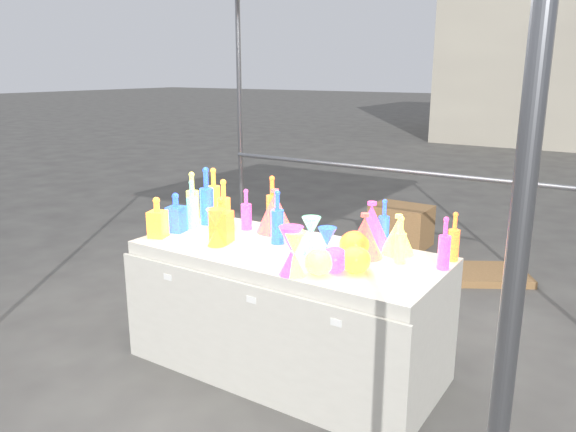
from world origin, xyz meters
The scene contains 32 objects.
ground centered at (0.00, 0.00, 0.00)m, with size 80.00×80.00×0.00m, color #65635D.
display_table centered at (0.00, -0.01, 0.37)m, with size 1.84×0.83×0.75m.
cardboard_box_closed centered at (-0.36, 2.68, 0.21)m, with size 0.57×0.42×0.42m, color #9F7447.
cardboard_box_flat centered at (0.60, 2.19, 0.03)m, with size 0.74×0.53×0.06m, color #9F7447.
bottle_0 centered at (-0.85, 0.35, 0.92)m, with size 0.09×0.09×0.35m, color red, non-canonical shape.
bottle_1 centered at (-0.76, 0.17, 0.94)m, with size 0.09×0.09×0.39m, color #1C9E5B, non-canonical shape.
bottle_2 centered at (-0.31, 0.30, 0.93)m, with size 0.08×0.08×0.36m, color #F9A91A, non-canonical shape.
bottle_3 centered at (-0.46, 0.21, 0.88)m, with size 0.07×0.07×0.27m, color #1B5F9F, non-canonical shape.
bottle_4 centered at (-0.85, 0.13, 0.93)m, with size 0.08×0.08×0.35m, color #157585, non-canonical shape.
bottle_5 centered at (-0.76, 0.03, 0.91)m, with size 0.07×0.07×0.32m, color #C7277C, non-canonical shape.
bottle_6 centered at (-0.58, 0.13, 0.92)m, with size 0.09×0.09×0.33m, color red, non-canonical shape.
bottle_7 centered at (-0.12, 0.06, 0.91)m, with size 0.08×0.08×0.33m, color #1C9E5B, non-canonical shape.
decanter_0 centered at (-0.81, -0.23, 0.88)m, with size 0.10×0.10×0.25m, color red, non-canonical shape.
decanter_1 centered at (-0.41, -0.10, 0.89)m, with size 0.12×0.12×0.28m, color #F9A91A, non-canonical shape.
decanter_2 centered at (-0.80, -0.08, 0.88)m, with size 0.10×0.10×0.26m, color #1C9E5B, non-canonical shape.
hourglass_0 centered at (-0.39, -0.17, 0.86)m, with size 0.11×0.11×0.22m, color #F9A91A, non-canonical shape.
hourglass_1 centered at (0.24, -0.34, 0.88)m, with size 0.13×0.13×0.25m, color #1B5F9F, non-canonical shape.
hourglass_2 centered at (0.26, -0.34, 0.86)m, with size 0.11×0.11×0.23m, color #157585, non-canonical shape.
hourglass_3 centered at (0.16, -0.01, 0.86)m, with size 0.11×0.11×0.22m, color #C7277C, non-canonical shape.
hourglass_5 centered at (0.31, -0.10, 0.85)m, with size 0.10×0.10×0.20m, color #1C9E5B, non-canonical shape.
globe_0 centered at (0.50, -0.14, 0.81)m, with size 0.15×0.15×0.12m, color red, non-canonical shape.
globe_1 centered at (0.36, -0.26, 0.81)m, with size 0.15×0.15×0.12m, color #157585, non-canonical shape.
globe_2 centered at (0.39, 0.07, 0.82)m, with size 0.17×0.17×0.14m, color #F9A91A, non-canonical shape.
globe_3 centered at (0.41, -0.19, 0.81)m, with size 0.15×0.15×0.12m, color #1B5F9F, non-canonical shape.
lampshade_0 centered at (-0.27, 0.26, 0.89)m, with size 0.24×0.24×0.28m, color gold, non-canonical shape.
lampshade_1 centered at (0.42, 0.12, 0.87)m, with size 0.21×0.21×0.25m, color gold, non-canonical shape.
lampshade_2 centered at (0.39, 0.28, 0.89)m, with size 0.24×0.24×0.28m, color #1B5F9F, non-canonical shape.
lampshade_3 centered at (0.56, 0.28, 0.86)m, with size 0.19×0.19×0.23m, color #157585, non-canonical shape.
bottle_8 centered at (0.44, 0.36, 0.89)m, with size 0.06×0.06×0.28m, color #1C9E5B, non-canonical shape.
bottle_9 centered at (0.86, 0.33, 0.89)m, with size 0.06×0.06×0.27m, color #F9A91A, non-canonical shape.
bottle_10 centered at (0.86, 0.17, 0.89)m, with size 0.06×0.06×0.28m, color #1B5F9F, non-canonical shape.
bottle_11 centered at (0.63, 0.13, 0.88)m, with size 0.06×0.06×0.26m, color #157585, non-canonical shape.
Camera 1 is at (1.69, -2.59, 1.76)m, focal length 35.00 mm.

